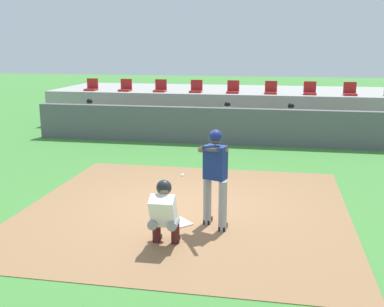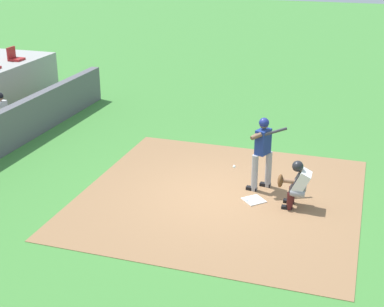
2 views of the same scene
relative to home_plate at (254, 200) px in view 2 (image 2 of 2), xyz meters
The scene contains 7 objects.
ground_plane 0.80m from the home_plate, 90.00° to the left, with size 80.00×80.00×0.00m, color #428438.
dirt_infield 0.80m from the home_plate, 90.00° to the left, with size 6.40×6.40×0.01m, color #936B47.
home_plate is the anchor object (origin of this frame).
batter_at_plate 1.23m from the home_plate, ahead, with size 0.59×0.87×1.80m.
catcher_crouched 1.10m from the home_plate, 90.78° to the right, with size 0.49×1.79×1.13m.
dugout_player_2 8.45m from the home_plate, 75.07° to the left, with size 0.49×0.70×1.30m.
stadium_seat_8 11.80m from the home_plate, 60.42° to the left, with size 0.46×0.46×0.48m.
Camera 2 is at (-11.42, -2.99, 5.81)m, focal length 52.17 mm.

